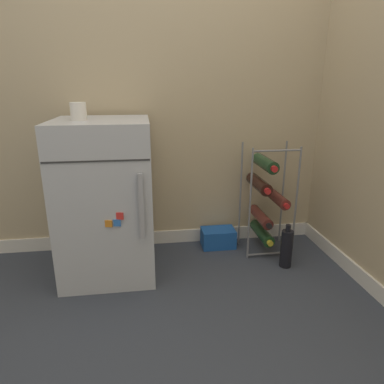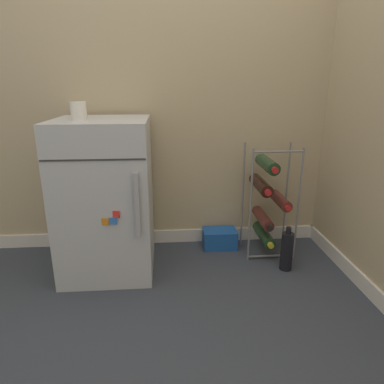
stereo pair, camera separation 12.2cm
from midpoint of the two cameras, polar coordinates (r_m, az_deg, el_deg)
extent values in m
plane|color=#333842|center=(1.92, 1.87, -16.02)|extent=(14.00, 14.00, 0.00)
cube|color=tan|center=(2.25, 0.28, 22.31)|extent=(6.85, 0.06, 2.50)
cube|color=silver|center=(2.42, 0.31, -7.30)|extent=(6.85, 0.01, 0.09)
cube|color=#B7BABF|center=(2.01, -12.40, -0.84)|extent=(0.51, 0.54, 0.89)
cube|color=#2D2D2D|center=(1.68, -14.18, 5.19)|extent=(0.50, 0.00, 0.01)
cube|color=#9E9EA3|center=(1.71, -7.12, -2.29)|extent=(0.02, 0.02, 0.34)
cube|color=orange|center=(1.77, -12.36, -4.87)|extent=(0.04, 0.01, 0.04)
cube|color=blue|center=(1.76, -11.03, -4.79)|extent=(0.04, 0.01, 0.04)
cube|color=red|center=(1.75, -10.58, -3.71)|extent=(0.04, 0.01, 0.04)
cylinder|color=slate|center=(2.11, 11.37, -2.46)|extent=(0.01, 0.01, 0.71)
cylinder|color=slate|center=(2.20, 18.82, -2.17)|extent=(0.01, 0.01, 0.71)
cylinder|color=slate|center=(2.30, 9.97, -0.66)|extent=(0.01, 0.01, 0.71)
cylinder|color=slate|center=(2.39, 16.87, -0.47)|extent=(0.01, 0.01, 0.71)
cylinder|color=slate|center=(2.28, 14.51, -10.26)|extent=(0.30, 0.01, 0.01)
cylinder|color=slate|center=(2.06, 15.92, 6.48)|extent=(0.30, 0.01, 0.01)
cylinder|color=#19381E|center=(2.32, 13.33, -6.95)|extent=(0.07, 0.29, 0.07)
cylinder|color=gold|center=(2.19, 14.56, -8.62)|extent=(0.04, 0.02, 0.04)
cylinder|color=#56231E|center=(2.27, 13.20, -4.29)|extent=(0.07, 0.29, 0.07)
cylinder|color=black|center=(2.14, 14.43, -5.81)|extent=(0.03, 0.02, 0.03)
cylinder|color=#56231E|center=(2.27, 16.01, -1.36)|extent=(0.07, 0.26, 0.07)
cylinder|color=red|center=(2.14, 17.29, -2.58)|extent=(0.03, 0.02, 0.03)
cylinder|color=black|center=(2.19, 12.94, 1.14)|extent=(0.08, 0.29, 0.08)
cylinder|color=red|center=(2.05, 14.22, -0.11)|extent=(0.04, 0.02, 0.04)
cylinder|color=#19381E|center=(2.17, 14.01, 4.51)|extent=(0.08, 0.29, 0.08)
cylinder|color=red|center=(2.03, 15.36, 3.51)|extent=(0.04, 0.02, 0.04)
cube|color=#194C9E|center=(2.36, 6.14, -7.71)|extent=(0.22, 0.15, 0.12)
cylinder|color=silver|center=(1.89, -16.61, 12.82)|extent=(0.08, 0.08, 0.09)
cylinder|color=black|center=(2.15, 17.12, -9.48)|extent=(0.07, 0.07, 0.23)
cylinder|color=black|center=(2.09, 17.45, -6.14)|extent=(0.03, 0.03, 0.04)
camera|label=1|loc=(0.06, -88.30, 0.54)|focal=32.00mm
camera|label=2|loc=(0.06, 91.70, -0.54)|focal=32.00mm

